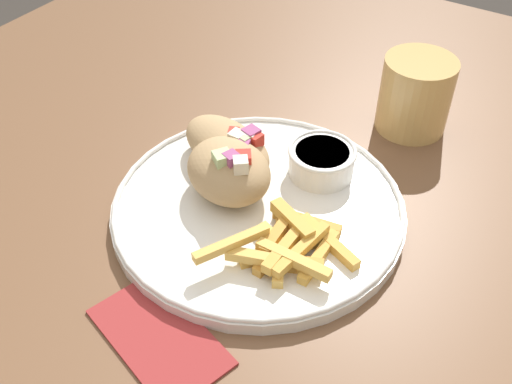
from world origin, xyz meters
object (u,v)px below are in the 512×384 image
Objects in this scene: plate at (256,209)px; sauce_ramekin at (322,160)px; pita_sandwich_near at (227,173)px; fries_pile at (289,246)px; pita_sandwich_far at (228,146)px; water_glass at (415,98)px.

plate is 0.09m from sauce_ramekin.
sauce_ramekin is at bearing 69.43° from plate.
pita_sandwich_near is 0.96× the size of fries_pile.
pita_sandwich_far reaches higher than sauce_ramekin.
water_glass is at bearing 88.67° from pita_sandwich_near.
plate is 0.08m from pita_sandwich_far.
sauce_ramekin is (-0.03, 0.12, 0.01)m from fries_pile.
pita_sandwich_near is 0.27m from water_glass.
water_glass reaches higher than sauce_ramekin.
fries_pile is at bearing -75.99° from sauce_ramekin.
pita_sandwich_far is at bearing 147.42° from pita_sandwich_near.
fries_pile is 0.28m from water_glass.
pita_sandwich_near is 0.11m from fries_pile.
sauce_ramekin is (0.10, 0.04, -0.01)m from pita_sandwich_far.
fries_pile is at bearing 2.00° from pita_sandwich_near.
fries_pile is at bearing -16.61° from pita_sandwich_far.
pita_sandwich_far reaches higher than plate.
plate is 4.09× the size of sauce_ramekin.
water_glass reaches higher than pita_sandwich_near.
pita_sandwich_near is 1.35× the size of water_glass.
water_glass is at bearing 70.70° from pita_sandwich_far.
pita_sandwich_far is 0.24m from water_glass.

